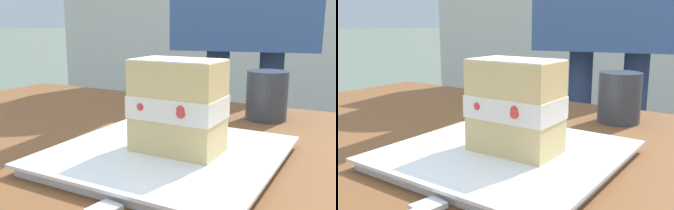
{
  "view_description": "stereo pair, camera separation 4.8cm",
  "coord_description": "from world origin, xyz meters",
  "views": [
    {
      "loc": [
        -0.29,
        0.44,
        0.93
      ],
      "look_at": [
        -0.06,
        0.02,
        0.83
      ],
      "focal_mm": 40.2,
      "sensor_mm": 36.0,
      "label": 1
    },
    {
      "loc": [
        -0.33,
        0.41,
        0.93
      ],
      "look_at": [
        -0.06,
        0.02,
        0.83
      ],
      "focal_mm": 40.2,
      "sensor_mm": 36.0,
      "label": 2
    }
  ],
  "objects": [
    {
      "name": "cake_slice",
      "position": [
        -0.07,
        0.02,
        0.83
      ],
      "size": [
        0.11,
        0.08,
        0.12
      ],
      "color": "#E0C17A",
      "rests_on": "dessert_plate"
    },
    {
      "name": "coffee_cup",
      "position": [
        -0.11,
        -0.26,
        0.8
      ],
      "size": [
        0.08,
        0.08,
        0.09
      ],
      "color": "#333842",
      "rests_on": "patio_table"
    },
    {
      "name": "dessert_plate",
      "position": [
        -0.06,
        0.02,
        0.76
      ],
      "size": [
        0.28,
        0.28,
        0.02
      ],
      "color": "white",
      "rests_on": "patio_table"
    }
  ]
}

